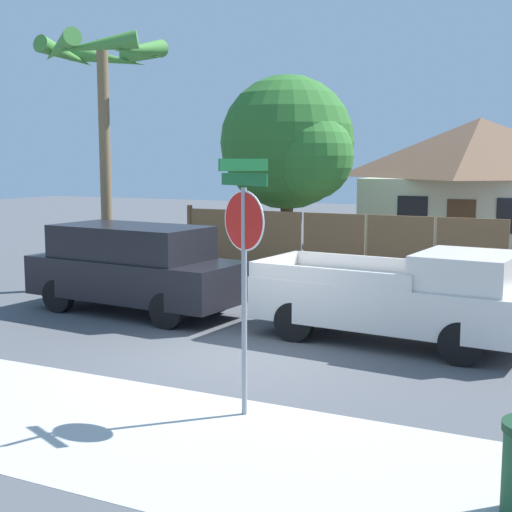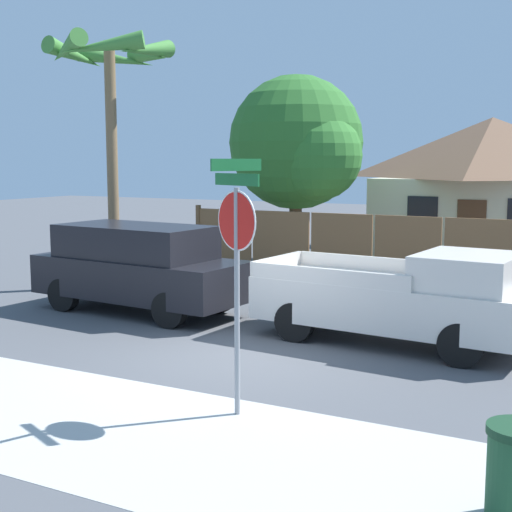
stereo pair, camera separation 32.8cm
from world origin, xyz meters
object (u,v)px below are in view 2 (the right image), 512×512
palm_tree (110,73)px  red_suv (139,266)px  orange_pickup (403,298)px  house (490,183)px  oak_tree (300,146)px  stop_sign (237,244)px

palm_tree → red_suv: palm_tree is taller
palm_tree → orange_pickup: (8.22, -2.24, -4.56)m
house → orange_pickup: size_ratio=1.52×
oak_tree → palm_tree: bearing=-112.3°
house → red_suv: size_ratio=1.55×
oak_tree → stop_sign: (4.86, -12.75, -1.48)m
palm_tree → orange_pickup: 9.66m
orange_pickup → stop_sign: 4.74m
orange_pickup → red_suv: bearing=-175.4°
house → stop_sign: house is taller
red_suv → house: bearing=75.9°
oak_tree → orange_pickup: bearing=-55.4°
house → orange_pickup: 14.26m
palm_tree → oak_tree: bearing=67.7°
palm_tree → orange_pickup: palm_tree is taller
red_suv → stop_sign: size_ratio=1.49×
red_suv → orange_pickup: (5.79, -0.02, -0.17)m
red_suv → orange_pickup: red_suv is taller
orange_pickup → stop_sign: stop_sign is taller
house → stop_sign: size_ratio=2.32×
oak_tree → house: bearing=50.8°
palm_tree → house: bearing=58.7°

